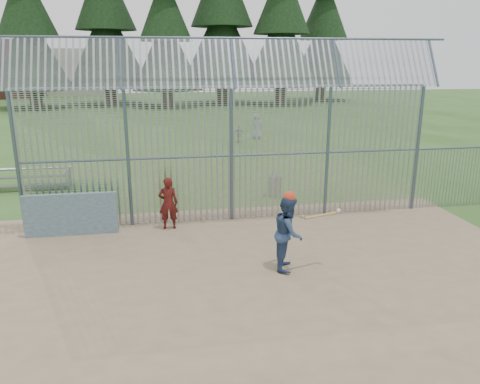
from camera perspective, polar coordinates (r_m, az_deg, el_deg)
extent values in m
plane|color=#2D511E|center=(11.27, 1.76, -9.15)|extent=(120.00, 120.00, 0.00)
cube|color=#756047|center=(10.82, 2.30, -10.21)|extent=(14.00, 10.00, 0.02)
cube|color=#38566B|center=(13.78, -19.91, -2.61)|extent=(2.50, 0.12, 1.20)
imported|color=navy|center=(10.92, 5.93, -4.97)|extent=(0.90, 1.02, 1.75)
imported|color=maroon|center=(13.58, -8.74, -1.35)|extent=(0.57, 0.38, 1.53)
imported|color=gray|center=(28.87, 2.04, 8.01)|extent=(0.78, 0.52, 1.57)
imported|color=slate|center=(27.64, -0.05, 7.11)|extent=(0.65, 0.52, 1.03)
sphere|color=red|center=(10.65, 6.06, -0.66)|extent=(0.28, 0.28, 0.28)
cylinder|color=#AA7F4C|center=(10.85, 9.78, -2.85)|extent=(0.83, 0.31, 0.07)
sphere|color=#AA7F4C|center=(10.71, 7.60, -2.99)|extent=(0.09, 0.09, 0.09)
sphere|color=white|center=(11.00, 11.92, -2.21)|extent=(0.09, 0.09, 0.09)
cylinder|color=#989AA0|center=(16.84, 4.23, 0.67)|extent=(0.52, 0.52, 0.70)
cylinder|color=#9EA0A5|center=(16.74, 4.26, 1.89)|extent=(0.56, 0.56, 0.05)
sphere|color=#9EA0A5|center=(16.73, 4.26, 2.06)|extent=(0.10, 0.10, 0.10)
cube|color=slate|center=(19.18, -24.41, 0.70)|extent=(3.00, 0.25, 0.05)
cube|color=slate|center=(19.45, -24.25, 1.68)|extent=(3.00, 0.25, 0.05)
cube|color=slate|center=(19.73, -24.09, 2.63)|extent=(3.00, 0.25, 0.05)
cube|color=slate|center=(19.17, -20.17, 1.61)|extent=(0.06, 0.90, 0.70)
cylinder|color=#47566B|center=(14.32, -25.56, 3.19)|extent=(0.10, 0.10, 4.00)
cylinder|color=#47566B|center=(13.80, -13.49, 3.90)|extent=(0.10, 0.10, 4.00)
cylinder|color=#47566B|center=(13.93, -1.06, 4.45)|extent=(0.10, 0.10, 4.00)
cylinder|color=#47566B|center=(14.68, 10.63, 4.77)|extent=(0.10, 0.10, 4.00)
cylinder|color=#47566B|center=(15.97, 20.82, 4.90)|extent=(0.10, 0.10, 4.00)
cylinder|color=#47566B|center=(13.67, -1.10, 12.69)|extent=(12.00, 0.07, 0.07)
cylinder|color=#47566B|center=(13.93, -1.06, 4.45)|extent=(12.00, 0.06, 0.06)
cube|color=gray|center=(13.93, -1.06, 4.45)|extent=(12.00, 0.02, 4.00)
cube|color=gray|center=(13.28, -0.86, 15.40)|extent=(12.00, 0.77, 1.31)
cylinder|color=#47566B|center=(16.17, 20.47, 1.42)|extent=(0.08, 0.08, 2.00)
cylinder|color=#332319|center=(51.49, -23.68, 11.06)|extent=(1.19, 1.19, 3.06)
cylinder|color=#332319|center=(53.30, -15.49, 12.13)|extent=(1.33, 1.33, 3.42)
cylinder|color=#332319|center=(49.11, -8.76, 11.91)|extent=(1.12, 1.12, 2.88)
cone|color=black|center=(49.23, -9.19, 21.42)|extent=(7.04, 7.04, 13.12)
cylinder|color=#332319|center=(52.55, -2.15, 12.73)|extent=(1.40, 1.40, 3.60)
cylinder|color=#332319|center=(51.77, 4.92, 12.43)|extent=(1.26, 1.26, 3.24)
cylinder|color=#332319|center=(57.35, 9.83, 12.51)|extent=(1.19, 1.19, 3.06)
cone|color=black|center=(57.52, 10.27, 21.16)|extent=(7.48, 7.48, 13.94)
cube|color=#B2A58C|center=(68.73, -18.70, 13.70)|extent=(8.00, 7.00, 6.00)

